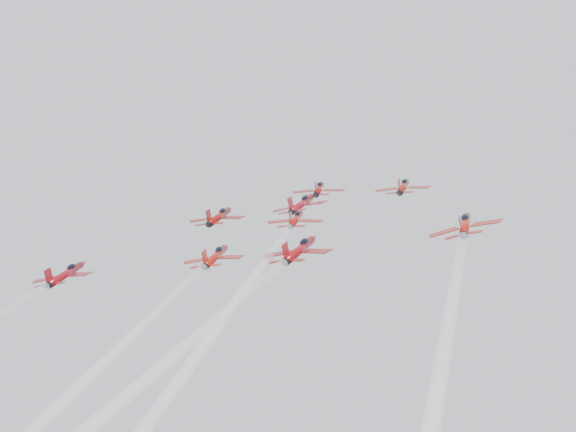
# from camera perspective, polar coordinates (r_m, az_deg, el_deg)

# --- Properties ---
(jet_lead) EXTENTS (10.37, 12.68, 9.90)m
(jet_lead) POSITION_cam_1_polar(r_m,az_deg,el_deg) (155.80, 2.22, 1.95)
(jet_lead) COLOR maroon
(jet_row2_left) EXTENTS (10.58, 12.94, 10.10)m
(jet_row2_left) POSITION_cam_1_polar(r_m,az_deg,el_deg) (145.54, -4.91, -0.01)
(jet_row2_left) COLOR maroon
(jet_row2_center) EXTENTS (10.49, 12.82, 10.01)m
(jet_row2_center) POSITION_cam_1_polar(r_m,az_deg,el_deg) (143.26, 0.98, 0.89)
(jet_row2_center) COLOR #AB101F
(jet_row2_right) EXTENTS (9.93, 12.14, 9.48)m
(jet_row2_right) POSITION_cam_1_polar(r_m,az_deg,el_deg) (144.39, 8.20, 2.11)
(jet_row2_right) COLOR #A91F10
(jet_center) EXTENTS (9.28, 80.84, 62.62)m
(jet_center) POSITION_cam_1_polar(r_m,az_deg,el_deg) (89.06, -5.59, -6.90)
(jet_center) COLOR #A81910
(jet_rear_left) EXTENTS (9.09, 79.23, 61.37)m
(jet_rear_left) POSITION_cam_1_polar(r_m,az_deg,el_deg) (76.88, -15.46, -11.84)
(jet_rear_left) COLOR #B31D11
(jet_rear_right) EXTENTS (9.98, 86.94, 67.34)m
(jet_rear_right) POSITION_cam_1_polar(r_m,az_deg,el_deg) (66.25, -8.10, -13.60)
(jet_rear_right) COLOR #9F0F13
(jet_rear_farright) EXTENTS (10.04, 87.50, 67.78)m
(jet_rear_farright) POSITION_cam_1_polar(r_m,az_deg,el_deg) (63.71, 12.06, -11.06)
(jet_rear_farright) COLOR #AF1D10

